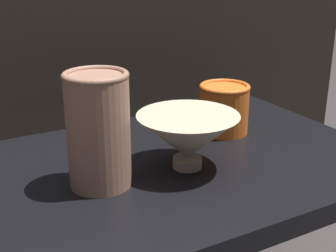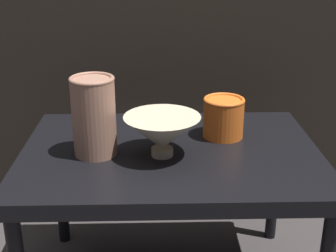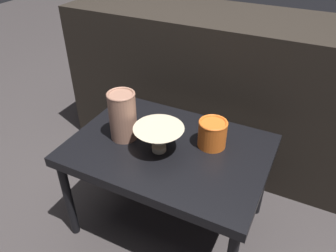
# 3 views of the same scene
# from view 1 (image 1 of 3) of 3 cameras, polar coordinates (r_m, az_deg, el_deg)

# --- Properties ---
(table) EXTENTS (0.77, 0.55, 0.44)m
(table) POSITION_cam_1_polar(r_m,az_deg,el_deg) (0.95, 2.21, -6.26)
(table) COLOR black
(table) RESTS_ON ground_plane
(couch_backdrop) EXTENTS (1.66, 0.50, 0.79)m
(couch_backdrop) POSITION_cam_1_polar(r_m,az_deg,el_deg) (1.50, -10.66, 3.43)
(couch_backdrop) COLOR black
(couch_backdrop) RESTS_ON ground_plane
(bowl) EXTENTS (0.19, 0.19, 0.11)m
(bowl) POSITION_cam_1_polar(r_m,az_deg,el_deg) (0.87, 2.43, -1.34)
(bowl) COLOR #C1B293
(bowl) RESTS_ON table
(vase_textured_left) EXTENTS (0.11, 0.11, 0.20)m
(vase_textured_left) POSITION_cam_1_polar(r_m,az_deg,el_deg) (0.80, -8.49, -0.34)
(vase_textured_left) COLOR #996B56
(vase_textured_left) RESTS_ON table
(vase_colorful_right) EXTENTS (0.11, 0.11, 0.11)m
(vase_colorful_right) POSITION_cam_1_polar(r_m,az_deg,el_deg) (1.05, 6.83, 2.26)
(vase_colorful_right) COLOR orange
(vase_colorful_right) RESTS_ON table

